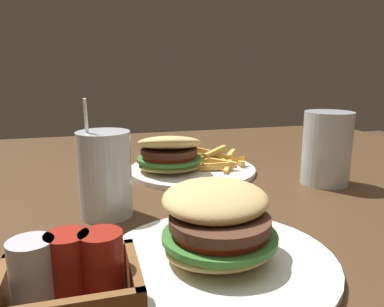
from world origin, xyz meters
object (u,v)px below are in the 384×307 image
Objects in this scene: beer_glass at (326,151)px; juice_glass at (105,177)px; meal_plate_near at (181,160)px; condiment_caddy at (71,299)px; meal_plate_far at (219,239)px; spoon at (100,180)px.

beer_glass is 0.78× the size of juice_glass.
meal_plate_near is 0.51m from condiment_caddy.
condiment_caddy is at bearing 65.79° from meal_plate_near.
meal_plate_far is 2.38× the size of condiment_caddy.
meal_plate_near is 1.52× the size of juice_glass.
beer_glass is 0.39m from meal_plate_far.
meal_plate_far is (0.31, 0.24, -0.03)m from beer_glass.
spoon is (0.17, 0.02, -0.02)m from meal_plate_near.
meal_plate_near is 0.17m from spoon.
spoon is at bearing -71.40° from meal_plate_far.
beer_glass reaches higher than spoon.
beer_glass is at bearing 83.31° from spoon.
meal_plate_near is 1.52× the size of spoon.
spoon is at bearing -88.64° from juice_glass.
condiment_caddy reaches higher than spoon.
juice_glass is at bearing -58.27° from meal_plate_far.
juice_glass reaches higher than meal_plate_far.
beer_glass is 0.43m from juice_glass.
juice_glass is at bearing 7.01° from beer_glass.
meal_plate_far reaches higher than condiment_caddy.
spoon is at bearing -15.30° from beer_glass.
beer_glass is at bearing -145.28° from condiment_caddy.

